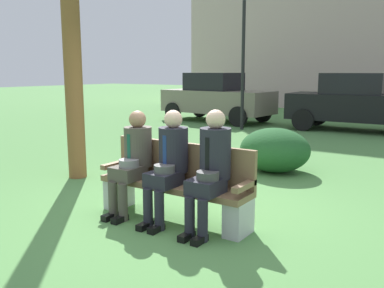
% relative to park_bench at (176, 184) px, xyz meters
% --- Properties ---
extents(ground_plane, '(80.00, 80.00, 0.00)m').
position_rel_park_bench_xyz_m(ground_plane, '(-0.06, 0.21, -0.42)').
color(ground_plane, '#518746').
extents(park_bench, '(1.93, 0.44, 0.90)m').
position_rel_park_bench_xyz_m(park_bench, '(0.00, 0.00, 0.00)').
color(park_bench, brown).
rests_on(park_bench, ground).
extents(seated_man_left, '(0.34, 0.72, 1.26)m').
position_rel_park_bench_xyz_m(seated_man_left, '(-0.54, -0.14, 0.28)').
color(seated_man_left, '#4C473D').
rests_on(seated_man_left, ground).
extents(seated_man_middle, '(0.34, 0.72, 1.30)m').
position_rel_park_bench_xyz_m(seated_man_middle, '(-0.00, -0.13, 0.30)').
color(seated_man_middle, '#23232D').
rests_on(seated_man_middle, ground).
extents(seated_man_right, '(0.34, 0.72, 1.33)m').
position_rel_park_bench_xyz_m(seated_man_right, '(0.56, -0.13, 0.32)').
color(seated_man_right, '#23232D').
rests_on(seated_man_right, ground).
extents(shrub_near_bench, '(1.23, 1.12, 0.77)m').
position_rel_park_bench_xyz_m(shrub_near_bench, '(0.04, 2.88, -0.04)').
color(shrub_near_bench, '#205226').
rests_on(shrub_near_bench, ground).
extents(parked_car_near, '(4.02, 1.99, 1.68)m').
position_rel_park_bench_xyz_m(parked_car_near, '(-4.61, 8.79, 0.41)').
color(parked_car_near, slate).
rests_on(parked_car_near, ground).
extents(parked_car_far, '(3.95, 1.82, 1.68)m').
position_rel_park_bench_xyz_m(parked_car_far, '(0.02, 8.96, 0.41)').
color(parked_car_far, black).
rests_on(parked_car_far, ground).
extents(street_lamp, '(0.24, 0.24, 3.98)m').
position_rel_park_bench_xyz_m(street_lamp, '(-2.90, 7.39, 1.98)').
color(street_lamp, black).
rests_on(street_lamp, ground).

